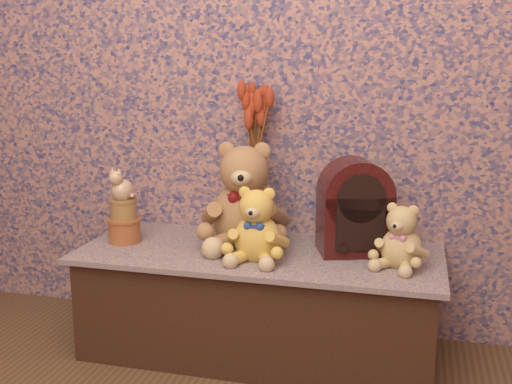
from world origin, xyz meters
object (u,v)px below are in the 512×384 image
biscuit_tin_lower (124,231)px  teddy_medium (257,220)px  ceramic_vase (254,211)px  teddy_small (402,233)px  cat_figurine (122,183)px  cathedral_radio (355,206)px  teddy_large (245,190)px

biscuit_tin_lower → teddy_medium: bearing=-7.2°
teddy_medium → ceramic_vase: teddy_medium is taller
teddy_small → biscuit_tin_lower: teddy_small is taller
biscuit_tin_lower → teddy_small: bearing=-1.3°
biscuit_tin_lower → cat_figurine: size_ratio=0.95×
teddy_medium → cathedral_radio: (0.33, 0.17, 0.03)m
teddy_medium → teddy_small: (0.51, 0.05, -0.02)m
teddy_small → cat_figurine: bearing=-161.5°
teddy_small → cathedral_radio: size_ratio=0.68×
teddy_large → ceramic_vase: teddy_large is taller
ceramic_vase → biscuit_tin_lower: (-0.48, -0.21, -0.06)m
teddy_small → ceramic_vase: bearing=178.2°
cat_figurine → teddy_large: bearing=28.7°
teddy_medium → teddy_small: bearing=6.2°
teddy_large → cat_figurine: (-0.48, -0.09, 0.02)m
teddy_large → cathedral_radio: (0.43, 0.00, -0.04)m
teddy_small → cathedral_radio: (-0.18, 0.12, 0.06)m
cathedral_radio → teddy_medium: bearing=-172.0°
cathedral_radio → ceramic_vase: size_ratio=1.69×
teddy_large → teddy_medium: size_ratio=1.51×
teddy_large → ceramic_vase: size_ratio=2.06×
teddy_medium → teddy_small: 0.52m
cathedral_radio → cat_figurine: cathedral_radio is taller
ceramic_vase → cat_figurine: (-0.48, -0.21, 0.14)m
ceramic_vase → biscuit_tin_lower: bearing=-156.2°
cathedral_radio → cat_figurine: 0.91m
teddy_medium → cat_figurine: cat_figurine is taller
teddy_small → ceramic_vase: teddy_small is taller
teddy_small → teddy_medium: bearing=-154.9°
cathedral_radio → biscuit_tin_lower: (-0.90, -0.10, -0.13)m
ceramic_vase → teddy_large: bearing=-93.1°
cathedral_radio → biscuit_tin_lower: 0.92m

